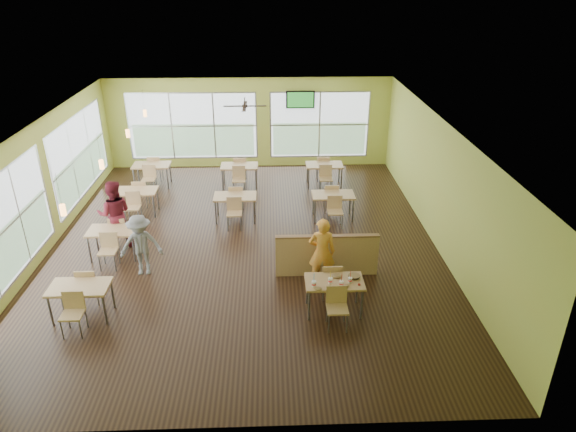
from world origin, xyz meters
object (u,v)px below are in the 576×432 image
at_px(food_basket, 354,276).
at_px(main_table, 334,286).
at_px(half_wall_divider, 327,255).
at_px(man_plaid, 322,252).

bearing_deg(food_basket, main_table, -165.71).
height_order(half_wall_divider, man_plaid, man_plaid).
xyz_separation_m(half_wall_divider, food_basket, (0.42, -1.34, 0.26)).
xyz_separation_m(main_table, food_basket, (0.42, 0.11, 0.15)).
xyz_separation_m(main_table, half_wall_divider, (0.00, 1.45, -0.11)).
bearing_deg(half_wall_divider, food_basket, -72.60).
bearing_deg(main_table, food_basket, 14.29).
xyz_separation_m(half_wall_divider, man_plaid, (-0.16, -0.38, 0.30)).
relative_size(half_wall_divider, food_basket, 9.40).
relative_size(main_table, half_wall_divider, 0.63).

